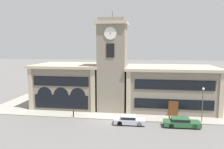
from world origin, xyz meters
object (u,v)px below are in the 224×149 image
(bollard, at_px, (73,114))
(fire_hydrant, at_px, (169,118))
(parked_car_mid, at_px, (181,122))
(street_lamp, at_px, (203,99))
(parked_car_near, at_px, (129,120))

(bollard, distance_m, fire_hydrant, 14.55)
(parked_car_mid, height_order, bollard, parked_car_mid)
(street_lamp, height_order, bollard, street_lamp)
(street_lamp, xyz_separation_m, fire_hydrant, (-4.59, -0.26, -2.96))
(parked_car_near, xyz_separation_m, fire_hydrant, (5.77, 1.88, -0.12))
(parked_car_mid, xyz_separation_m, street_lamp, (3.22, 2.14, 2.83))
(parked_car_near, xyz_separation_m, bollard, (-8.77, 1.63, -0.02))
(bollard, bearing_deg, fire_hydrant, 0.96)
(street_lamp, bearing_deg, fire_hydrant, -176.78)
(fire_hydrant, bearing_deg, parked_car_near, -161.99)
(parked_car_near, xyz_separation_m, parked_car_mid, (7.15, -0.00, 0.01))
(street_lamp, relative_size, bollard, 4.76)
(parked_car_near, height_order, street_lamp, street_lamp)
(parked_car_near, relative_size, parked_car_mid, 0.89)
(parked_car_mid, bearing_deg, street_lamp, 32.02)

